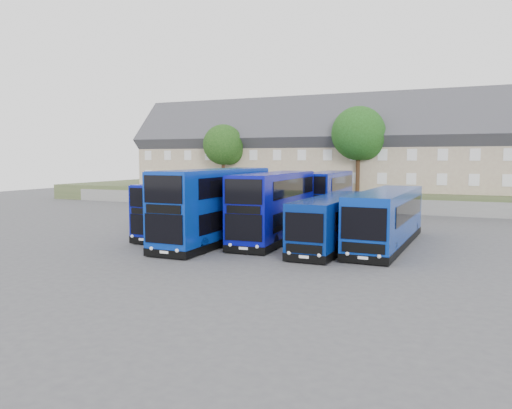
% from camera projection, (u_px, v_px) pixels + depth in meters
% --- Properties ---
extents(ground, '(120.00, 120.00, 0.00)m').
position_uv_depth(ground, '(238.00, 248.00, 31.51)').
color(ground, '#45454A').
rests_on(ground, ground).
extents(retaining_wall, '(70.00, 0.40, 1.50)m').
position_uv_depth(retaining_wall, '(335.00, 204.00, 53.33)').
color(retaining_wall, slate).
rests_on(retaining_wall, ground).
extents(earth_bank, '(80.00, 20.00, 2.00)m').
position_uv_depth(earth_bank, '(356.00, 195.00, 62.42)').
color(earth_bank, '#43532F').
rests_on(earth_bank, ground).
extents(terrace_row, '(48.00, 10.40, 11.20)m').
position_uv_depth(terrace_row, '(324.00, 150.00, 59.45)').
color(terrace_row, tan).
rests_on(terrace_row, earth_bank).
extents(dd_front_left, '(2.97, 9.92, 3.88)m').
position_uv_depth(dd_front_left, '(186.00, 210.00, 36.52)').
color(dd_front_left, '#071091').
rests_on(dd_front_left, ground).
extents(dd_front_mid, '(2.88, 12.32, 4.89)m').
position_uv_depth(dd_front_mid, '(215.00, 207.00, 33.42)').
color(dd_front_mid, '#082EA0').
rests_on(dd_front_mid, ground).
extents(dd_front_right, '(3.30, 11.76, 4.62)m').
position_uv_depth(dd_front_right, '(275.00, 207.00, 34.42)').
color(dd_front_right, '#070B90').
rests_on(dd_front_right, ground).
extents(dd_rear_left, '(2.96, 9.90, 3.88)m').
position_uv_depth(dd_rear_left, '(262.00, 198.00, 46.53)').
color(dd_rear_left, '#060C7E').
rests_on(dd_rear_left, ground).
extents(dd_rear_right, '(3.03, 11.12, 4.38)m').
position_uv_depth(dd_rear_right, '(327.00, 197.00, 44.82)').
color(dd_rear_right, '#071588').
rests_on(dd_rear_right, ground).
extents(coach_east_a, '(2.61, 11.79, 3.21)m').
position_uv_depth(coach_east_a, '(334.00, 222.00, 31.89)').
color(coach_east_a, navy).
rests_on(coach_east_a, ground).
extents(coach_east_b, '(3.08, 13.16, 3.58)m').
position_uv_depth(coach_east_b, '(387.00, 219.00, 32.18)').
color(coach_east_b, '#0830A0').
rests_on(coach_east_b, ground).
extents(tree_west, '(4.80, 4.80, 7.65)m').
position_uv_depth(tree_west, '(225.00, 146.00, 59.27)').
color(tree_west, '#382314').
rests_on(tree_west, earth_bank).
extents(tree_mid, '(5.76, 5.76, 9.18)m').
position_uv_depth(tree_mid, '(360.00, 135.00, 53.24)').
color(tree_mid, '#382314').
rests_on(tree_mid, earth_bank).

